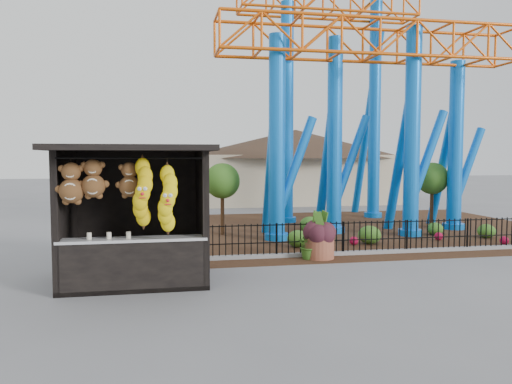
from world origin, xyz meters
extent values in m
plane|color=slate|center=(0.00, 0.00, 0.00)|extent=(120.00, 120.00, 0.00)
cube|color=#331E11|center=(4.00, 8.00, 0.01)|extent=(18.00, 12.00, 0.02)
cube|color=gray|center=(4.00, 3.00, 0.06)|extent=(18.00, 0.18, 0.12)
cube|color=black|center=(-3.00, 1.20, 0.05)|extent=(3.20, 2.60, 0.10)
cube|color=black|center=(-3.00, 2.44, 1.50)|extent=(3.20, 0.12, 3.00)
cube|color=black|center=(-4.54, 1.20, 1.50)|extent=(0.12, 2.60, 3.00)
cube|color=black|center=(-1.46, 1.20, 1.50)|extent=(0.12, 2.60, 3.00)
cube|color=black|center=(-3.00, 0.95, 3.06)|extent=(3.50, 3.40, 0.12)
cube|color=black|center=(-4.53, -0.03, 1.50)|extent=(0.14, 0.14, 3.00)
cube|color=black|center=(-1.47, -0.03, 1.50)|extent=(0.14, 0.14, 3.00)
cube|color=black|center=(-3.00, 0.15, 0.55)|extent=(3.00, 0.50, 1.10)
cube|color=silver|center=(-3.00, 0.15, 1.12)|extent=(3.10, 0.55, 0.06)
cylinder|color=black|center=(-3.00, -0.25, 2.85)|extent=(2.90, 0.04, 0.04)
cylinder|color=blue|center=(1.50, 6.00, 3.50)|extent=(0.56, 0.56, 7.00)
cylinder|color=blue|center=(1.50, 6.00, 0.12)|extent=(0.84, 0.84, 0.24)
cylinder|color=blue|center=(4.00, 7.20, 3.65)|extent=(0.56, 0.56, 7.30)
cylinder|color=blue|center=(4.00, 7.20, 0.12)|extent=(0.84, 0.84, 0.24)
cylinder|color=blue|center=(6.50, 6.00, 3.75)|extent=(0.56, 0.56, 7.50)
cylinder|color=blue|center=(6.50, 6.00, 0.12)|extent=(0.84, 0.84, 0.24)
cylinder|color=blue|center=(9.00, 7.20, 3.30)|extent=(0.56, 0.56, 6.60)
cylinder|color=blue|center=(9.00, 7.20, 0.12)|extent=(0.84, 0.84, 0.24)
cylinder|color=blue|center=(3.00, 10.50, 4.75)|extent=(0.56, 0.56, 9.50)
cylinder|color=blue|center=(3.00, 10.50, 0.12)|extent=(0.84, 0.84, 0.24)
cylinder|color=blue|center=(7.50, 11.50, 5.25)|extent=(0.56, 0.56, 10.50)
cylinder|color=blue|center=(7.50, 11.50, 0.12)|extent=(0.84, 0.84, 0.24)
cylinder|color=blue|center=(1.50, 6.90, 2.62)|extent=(0.36, 2.21, 5.85)
cylinder|color=blue|center=(2.20, 6.30, 2.45)|extent=(1.62, 0.32, 3.73)
cylinder|color=blue|center=(4.00, 8.10, 2.74)|extent=(0.36, 2.29, 6.10)
cylinder|color=blue|center=(4.70, 7.50, 2.55)|extent=(1.67, 0.32, 3.88)
cylinder|color=blue|center=(6.50, 6.90, 2.81)|extent=(0.36, 2.34, 6.26)
cylinder|color=blue|center=(7.20, 6.30, 2.62)|extent=(1.71, 0.32, 3.99)
cylinder|color=blue|center=(9.00, 8.10, 2.47)|extent=(0.36, 2.10, 5.53)
cylinder|color=blue|center=(9.70, 7.50, 2.31)|extent=(1.54, 0.32, 3.52)
cylinder|color=#974E37|center=(1.97, 2.70, 0.31)|extent=(0.99, 0.99, 0.62)
ellipsoid|color=#35151D|center=(1.97, 2.70, 0.94)|extent=(0.70, 0.70, 0.64)
imported|color=#285A1A|center=(1.66, 2.67, 0.40)|extent=(0.89, 0.83, 0.80)
ellipsoid|color=#33601C|center=(1.83, 4.47, 0.29)|extent=(0.67, 0.67, 0.54)
ellipsoid|color=#33601C|center=(4.31, 4.60, 0.32)|extent=(0.75, 0.75, 0.60)
ellipsoid|color=#33601C|center=(7.42, 5.89, 0.25)|extent=(0.58, 0.58, 0.47)
ellipsoid|color=#33601C|center=(3.06, 7.14, 0.33)|extent=(0.79, 0.79, 0.63)
ellipsoid|color=#33601C|center=(8.86, 4.95, 0.26)|extent=(0.61, 0.61, 0.49)
sphere|color=#AA0B33|center=(2.18, 3.55, 0.16)|extent=(0.28, 0.28, 0.28)
sphere|color=#AA0B33|center=(3.72, 4.49, 0.16)|extent=(0.28, 0.28, 0.28)
sphere|color=#AA0B33|center=(6.93, 4.82, 0.16)|extent=(0.28, 0.28, 0.28)
sphere|color=#AA0B33|center=(8.56, 3.62, 0.16)|extent=(0.28, 0.28, 0.28)
cube|color=#BFAD8C|center=(6.00, 20.00, 1.50)|extent=(12.00, 6.00, 3.00)
cone|color=#332319|center=(6.00, 20.00, 3.90)|extent=(15.00, 15.00, 1.80)
camera|label=1|loc=(-2.41, -10.65, 2.87)|focal=35.00mm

